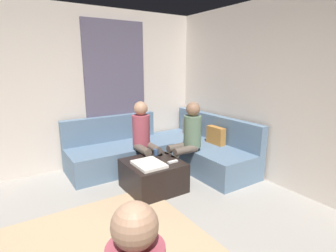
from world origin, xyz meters
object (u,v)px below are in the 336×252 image
(ottoman, at_px, (153,175))
(person_on_couch_back, at_px, (188,137))
(person_on_couch_side, at_px, (144,136))
(coffee_mug, at_px, (156,152))
(sectional_couch, at_px, (166,151))
(game_remote, at_px, (173,162))

(ottoman, xyz_separation_m, person_on_couch_back, (-0.11, 0.69, 0.45))
(ottoman, distance_m, person_on_couch_side, 0.69)
(coffee_mug, relative_size, person_on_couch_side, 0.08)
(coffee_mug, bearing_deg, ottoman, -39.29)
(person_on_couch_side, bearing_deg, sectional_couch, -163.63)
(sectional_couch, bearing_deg, coffee_mug, -46.40)
(sectional_couch, bearing_deg, person_on_couch_back, 5.74)
(coffee_mug, bearing_deg, person_on_couch_back, 77.34)
(game_remote, bearing_deg, ottoman, -129.29)
(sectional_couch, height_order, ottoman, sectional_couch)
(game_remote, relative_size, person_on_couch_side, 0.12)
(ottoman, bearing_deg, game_remote, 50.71)
(ottoman, height_order, person_on_couch_side, person_on_couch_side)
(person_on_couch_back, bearing_deg, sectional_couch, 5.74)
(coffee_mug, height_order, person_on_couch_back, person_on_couch_back)
(sectional_couch, distance_m, person_on_couch_back, 0.67)
(sectional_couch, bearing_deg, person_on_couch_side, -73.63)
(person_on_couch_back, bearing_deg, coffee_mug, 77.34)
(sectional_couch, distance_m, coffee_mug, 0.66)
(sectional_couch, relative_size, coffee_mug, 26.84)
(sectional_couch, xyz_separation_m, coffee_mug, (0.43, -0.46, 0.19))
(game_remote, distance_m, person_on_couch_side, 0.73)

